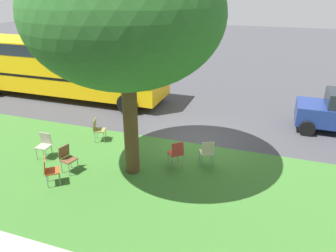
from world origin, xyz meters
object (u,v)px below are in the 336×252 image
at_px(chair_5, 98,128).
at_px(school_bus, 66,64).
at_px(chair_0, 67,157).
at_px(chair_4, 49,169).
at_px(chair_3, 44,144).
at_px(chair_1, 207,151).
at_px(chair_2, 176,152).
at_px(street_tree, 125,15).

bearing_deg(chair_5, school_bus, -44.92).
xyz_separation_m(chair_0, chair_4, (0.05, 0.78, 0.00)).
relative_size(chair_3, school_bus, 0.08).
distance_m(chair_1, chair_3, 5.46).
height_order(chair_2, chair_5, same).
xyz_separation_m(chair_1, chair_3, (5.31, 1.26, 0.00)).
bearing_deg(chair_4, school_bus, -58.85).
bearing_deg(chair_1, school_bus, -28.55).
bearing_deg(chair_5, chair_4, 93.12).
distance_m(chair_4, chair_5, 3.01).
relative_size(chair_0, chair_5, 1.00).
bearing_deg(chair_3, chair_0, 157.45).
xyz_separation_m(chair_1, chair_5, (4.26, -0.43, 0.00)).
xyz_separation_m(chair_0, chair_3, (1.27, -0.53, 0.00)).
distance_m(chair_1, chair_4, 4.84).
height_order(chair_3, school_bus, school_bus).
relative_size(street_tree, chair_2, 7.55).
distance_m(chair_5, school_bus, 6.00).
height_order(chair_2, chair_4, same).
relative_size(chair_2, chair_3, 1.00).
xyz_separation_m(street_tree, chair_3, (3.18, 0.16, -4.16)).
xyz_separation_m(chair_2, school_bus, (7.50, -4.96, 1.24)).
xyz_separation_m(chair_0, chair_1, (-4.04, -1.79, 0.00)).
height_order(street_tree, chair_3, street_tree).
distance_m(street_tree, chair_4, 4.83).
relative_size(chair_0, chair_2, 1.00).
bearing_deg(chair_2, chair_1, -157.72).
height_order(chair_0, chair_3, same).
distance_m(street_tree, school_bus, 8.96).
bearing_deg(chair_2, chair_4, 34.65).
bearing_deg(chair_0, school_bus, -55.52).
bearing_deg(street_tree, chair_1, -152.70).
bearing_deg(chair_3, street_tree, -177.06).
distance_m(street_tree, chair_0, 4.63).
distance_m(chair_0, chair_5, 2.24).
height_order(chair_1, chair_3, same).
distance_m(street_tree, chair_3, 5.24).
height_order(chair_1, school_bus, school_bus).
bearing_deg(school_bus, chair_5, 135.08).
relative_size(chair_0, chair_3, 1.00).
xyz_separation_m(chair_1, chair_2, (0.92, 0.38, 0.00)).
xyz_separation_m(street_tree, chair_2, (-1.21, -0.72, -4.16)).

